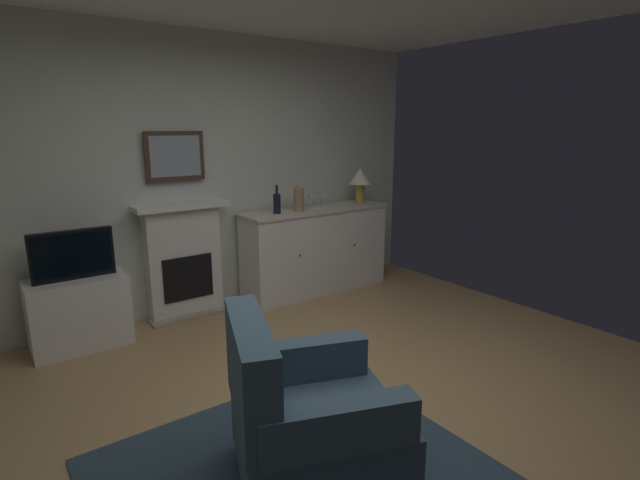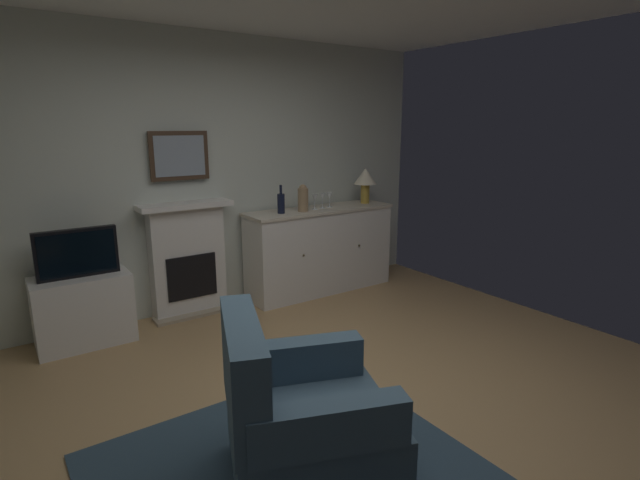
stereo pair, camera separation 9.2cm
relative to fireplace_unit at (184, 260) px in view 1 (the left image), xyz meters
The scene contains 14 objects.
ground_plane 2.34m from the fireplace_unit, 83.68° to the right, with size 5.22×4.80×0.10m, color tan.
wall_rear 0.83m from the fireplace_unit, 27.21° to the left, with size 5.22×0.06×2.67m, color silver.
fireplace_unit is the anchor object (origin of this frame).
framed_picture 0.98m from the fireplace_unit, 90.00° to the left, with size 0.55×0.04×0.45m.
sideboard_cabinet 1.44m from the fireplace_unit, ahead, with size 1.69×0.49×0.93m.
table_lamp 2.17m from the fireplace_unit, ahead, with size 0.26×0.26×0.40m.
wine_bottle 1.07m from the fireplace_unit, 12.12° to the right, with size 0.08×0.08×0.29m.
wine_glass_left 1.45m from the fireplace_unit, ahead, with size 0.07×0.07×0.16m.
wine_glass_center 1.55m from the fireplace_unit, ahead, with size 0.07×0.07×0.16m.
wine_glass_right 1.65m from the fireplace_unit, ahead, with size 0.07×0.07×0.16m.
vase_decorative 1.31m from the fireplace_unit, 10.89° to the right, with size 0.11×0.11×0.28m.
tv_cabinet 1.02m from the fireplace_unit, behind, with size 0.75×0.42×0.59m.
tv_set 1.02m from the fireplace_unit, 169.23° to the right, with size 0.62×0.07×0.40m.
armchair 2.63m from the fireplace_unit, 98.40° to the right, with size 1.02×1.00×0.92m.
Camera 1 is at (-1.85, -2.13, 1.80)m, focal length 27.21 mm.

